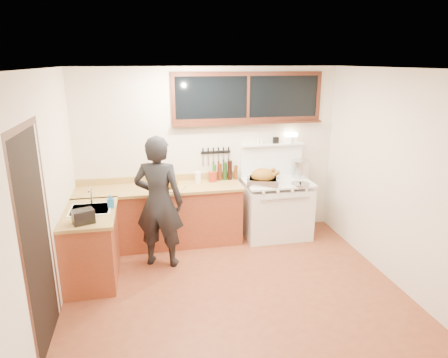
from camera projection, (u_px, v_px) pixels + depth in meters
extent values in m
cube|color=brown|center=(234.00, 289.00, 4.88)|extent=(4.00, 3.50, 0.02)
cube|color=beige|center=(209.00, 153.00, 6.17)|extent=(4.00, 0.05, 2.60)
cube|color=beige|center=(291.00, 262.00, 2.84)|extent=(4.00, 0.05, 2.60)
cube|color=beige|center=(44.00, 199.00, 4.12)|extent=(0.05, 3.50, 2.60)
cube|color=beige|center=(395.00, 177.00, 4.90)|extent=(0.05, 3.50, 2.60)
cube|color=white|center=(236.00, 66.00, 4.13)|extent=(4.00, 3.50, 0.05)
cube|color=maroon|center=(160.00, 217.00, 5.96)|extent=(2.40, 0.60, 0.86)
cube|color=#A48141|center=(159.00, 189.00, 5.83)|extent=(2.44, 0.64, 0.04)
cube|color=#A48141|center=(158.00, 179.00, 6.08)|extent=(2.40, 0.03, 0.10)
sphere|color=#B78C38|center=(86.00, 212.00, 5.43)|extent=(0.03, 0.03, 0.03)
sphere|color=#B78C38|center=(124.00, 209.00, 5.53)|extent=(0.03, 0.03, 0.03)
sphere|color=#B78C38|center=(161.00, 207.00, 5.62)|extent=(0.03, 0.03, 0.03)
sphere|color=#B78C38|center=(196.00, 204.00, 5.72)|extent=(0.03, 0.03, 0.03)
sphere|color=#B78C38|center=(226.00, 202.00, 5.81)|extent=(0.03, 0.03, 0.03)
cube|color=maroon|center=(91.00, 247.00, 5.02)|extent=(0.60, 1.05, 0.86)
cube|color=#A48141|center=(89.00, 213.00, 4.89)|extent=(0.64, 1.09, 0.04)
cube|color=white|center=(91.00, 214.00, 4.97)|extent=(0.45, 0.40, 0.14)
cube|color=white|center=(90.00, 209.00, 4.96)|extent=(0.50, 0.45, 0.01)
cylinder|color=silver|center=(91.00, 196.00, 5.09)|extent=(0.02, 0.02, 0.24)
cylinder|color=silver|center=(89.00, 190.00, 4.99)|extent=(0.02, 0.18, 0.02)
cube|color=white|center=(276.00, 211.00, 6.27)|extent=(1.00, 0.70, 0.82)
cube|color=white|center=(277.00, 182.00, 6.13)|extent=(1.02, 0.72, 0.03)
cube|color=white|center=(284.00, 212.00, 5.92)|extent=(0.88, 0.02, 0.46)
cylinder|color=silver|center=(285.00, 199.00, 5.83)|extent=(0.75, 0.02, 0.02)
cylinder|color=white|center=(264.00, 193.00, 5.74)|extent=(0.04, 0.03, 0.04)
cylinder|color=white|center=(278.00, 192.00, 5.78)|extent=(0.04, 0.03, 0.04)
cylinder|color=white|center=(292.00, 191.00, 5.83)|extent=(0.04, 0.03, 0.04)
cylinder|color=white|center=(307.00, 190.00, 5.87)|extent=(0.04, 0.03, 0.04)
cube|color=white|center=(271.00, 160.00, 6.36)|extent=(1.00, 0.05, 0.50)
cube|color=white|center=(273.00, 144.00, 6.25)|extent=(1.00, 0.12, 0.03)
cylinder|color=white|center=(291.00, 140.00, 6.29)|extent=(0.10, 0.10, 0.10)
cube|color=#FFE5B2|center=(291.00, 135.00, 6.27)|extent=(0.18, 0.09, 0.06)
cube|color=black|center=(276.00, 140.00, 6.24)|extent=(0.09, 0.05, 0.10)
cylinder|color=white|center=(262.00, 141.00, 6.20)|extent=(0.04, 0.04, 0.09)
cylinder|color=white|center=(258.00, 141.00, 6.19)|extent=(0.04, 0.04, 0.09)
cube|color=black|center=(248.00, 97.00, 6.01)|extent=(2.20, 0.01, 0.62)
cube|color=#34160E|center=(249.00, 74.00, 5.91)|extent=(2.32, 0.04, 0.06)
cube|color=#34160E|center=(248.00, 120.00, 6.10)|extent=(2.32, 0.04, 0.06)
cube|color=#34160E|center=(173.00, 98.00, 5.79)|extent=(0.06, 0.04, 0.62)
cube|color=#34160E|center=(318.00, 96.00, 6.22)|extent=(0.06, 0.04, 0.62)
cube|color=#34160E|center=(248.00, 97.00, 6.00)|extent=(0.04, 0.04, 0.62)
cube|color=#34160E|center=(248.00, 123.00, 6.07)|extent=(2.32, 0.13, 0.03)
cube|color=black|center=(38.00, 244.00, 3.68)|extent=(0.01, 0.86, 2.10)
cube|color=#34160E|center=(24.00, 270.00, 3.23)|extent=(0.01, 0.07, 2.10)
cube|color=#34160E|center=(49.00, 224.00, 4.14)|extent=(0.01, 0.07, 2.10)
cube|color=#34160E|center=(21.00, 127.00, 3.37)|extent=(0.01, 1.04, 0.07)
cube|color=black|center=(216.00, 152.00, 6.15)|extent=(0.46, 0.02, 0.04)
cube|color=silver|center=(203.00, 160.00, 6.13)|extent=(0.02, 0.00, 0.18)
cube|color=black|center=(203.00, 151.00, 6.09)|extent=(0.02, 0.02, 0.10)
cube|color=silver|center=(208.00, 160.00, 6.15)|extent=(0.02, 0.00, 0.18)
cube|color=black|center=(208.00, 151.00, 6.11)|extent=(0.02, 0.02, 0.10)
cube|color=silver|center=(213.00, 160.00, 6.16)|extent=(0.02, 0.00, 0.18)
cube|color=black|center=(213.00, 151.00, 6.12)|extent=(0.02, 0.02, 0.10)
cube|color=silver|center=(218.00, 159.00, 6.18)|extent=(0.03, 0.00, 0.18)
cube|color=black|center=(218.00, 150.00, 6.14)|extent=(0.02, 0.02, 0.10)
cube|color=silver|center=(224.00, 159.00, 6.19)|extent=(0.03, 0.00, 0.18)
cube|color=black|center=(223.00, 150.00, 6.15)|extent=(0.02, 0.02, 0.10)
cube|color=silver|center=(229.00, 159.00, 6.21)|extent=(0.03, 0.00, 0.18)
cube|color=black|center=(229.00, 150.00, 6.17)|extent=(0.02, 0.02, 0.10)
imported|color=black|center=(159.00, 202.00, 5.24)|extent=(0.75, 0.62, 1.78)
imported|color=#2269AC|center=(111.00, 201.00, 5.01)|extent=(0.08, 0.08, 0.17)
cube|color=black|center=(83.00, 217.00, 4.52)|extent=(0.27, 0.23, 0.16)
cube|color=#A48141|center=(169.00, 189.00, 5.73)|extent=(0.51, 0.45, 0.02)
ellipsoid|color=brown|center=(169.00, 184.00, 5.71)|extent=(0.28, 0.24, 0.14)
sphere|color=brown|center=(176.00, 181.00, 5.77)|extent=(0.05, 0.05, 0.05)
sphere|color=brown|center=(176.00, 183.00, 5.67)|extent=(0.05, 0.05, 0.05)
cube|color=silver|center=(263.00, 181.00, 5.94)|extent=(0.53, 0.46, 0.10)
cube|color=#3F3F42|center=(263.00, 179.00, 5.93)|extent=(0.47, 0.40, 0.03)
torus|color=silver|center=(248.00, 179.00, 5.88)|extent=(0.05, 0.10, 0.10)
torus|color=silver|center=(278.00, 177.00, 5.97)|extent=(0.05, 0.10, 0.10)
ellipsoid|color=brown|center=(263.00, 176.00, 5.91)|extent=(0.42, 0.36, 0.22)
cylinder|color=brown|center=(273.00, 175.00, 5.85)|extent=(0.13, 0.09, 0.10)
sphere|color=brown|center=(277.00, 173.00, 5.85)|extent=(0.07, 0.07, 0.07)
cylinder|color=brown|center=(269.00, 172.00, 6.01)|extent=(0.13, 0.09, 0.10)
sphere|color=brown|center=(273.00, 170.00, 6.01)|extent=(0.07, 0.07, 0.07)
cylinder|color=silver|center=(301.00, 169.00, 6.30)|extent=(0.32, 0.32, 0.27)
cylinder|color=silver|center=(275.00, 175.00, 6.22)|extent=(0.21, 0.21, 0.13)
cylinder|color=black|center=(274.00, 169.00, 6.32)|extent=(0.06, 0.18, 0.02)
cylinder|color=silver|center=(300.00, 184.00, 5.94)|extent=(0.32, 0.32, 0.02)
sphere|color=black|center=(300.00, 183.00, 5.94)|extent=(0.03, 0.03, 0.03)
cube|color=#9D2711|center=(212.00, 177.00, 6.08)|extent=(0.11, 0.09, 0.15)
cylinder|color=white|center=(198.00, 177.00, 6.01)|extent=(0.10, 0.10, 0.17)
cylinder|color=black|center=(214.00, 173.00, 6.13)|extent=(0.06, 0.06, 0.25)
cylinder|color=black|center=(220.00, 172.00, 6.14)|extent=(0.07, 0.07, 0.26)
cylinder|color=black|center=(225.00, 171.00, 6.16)|extent=(0.06, 0.06, 0.28)
cylinder|color=black|center=(230.00, 170.00, 6.17)|extent=(0.07, 0.07, 0.30)
cylinder|color=black|center=(236.00, 172.00, 6.20)|extent=(0.06, 0.06, 0.22)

